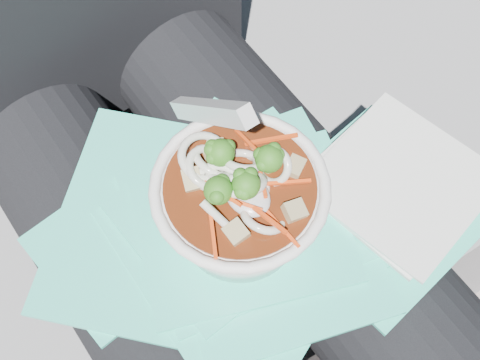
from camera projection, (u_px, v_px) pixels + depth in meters
stone_ledge at (176, 258)px, 0.95m from camera, size 1.02×0.55×0.45m
lap at (235, 263)px, 0.63m from camera, size 0.31×0.48×0.14m
person_body at (180, 179)px, 0.64m from camera, size 0.34×0.94×0.99m
plastic_bag at (236, 227)px, 0.56m from camera, size 0.38×0.31×0.02m
napkins at (399, 181)px, 0.56m from camera, size 0.15×0.15×0.01m
udon_bowl at (239, 201)px, 0.51m from camera, size 0.15×0.16×0.18m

